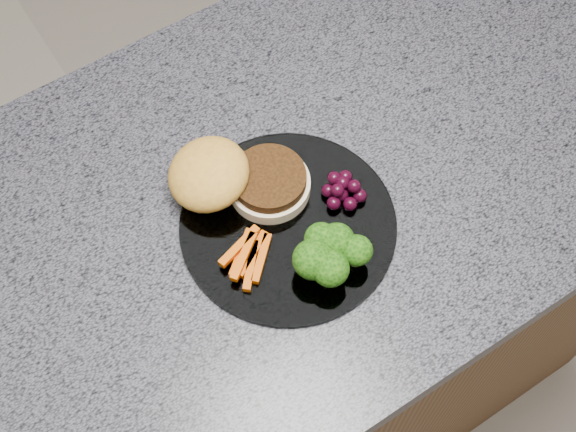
% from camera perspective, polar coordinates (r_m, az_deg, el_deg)
% --- Properties ---
extents(island_cabinet, '(1.20, 0.60, 0.86)m').
position_cam_1_polar(island_cabinet, '(1.41, -1.26, -7.99)').
color(island_cabinet, brown).
rests_on(island_cabinet, ground).
extents(countertop, '(1.20, 0.60, 0.04)m').
position_cam_1_polar(countertop, '(1.00, -1.76, 0.86)').
color(countertop, '#52515C').
rests_on(countertop, island_cabinet).
extents(plate, '(0.26, 0.26, 0.01)m').
position_cam_1_polar(plate, '(0.96, 0.00, -0.64)').
color(plate, white).
rests_on(plate, countertop).
extents(burger, '(0.19, 0.16, 0.05)m').
position_cam_1_polar(burger, '(0.96, -4.11, 2.64)').
color(burger, beige).
rests_on(burger, plate).
extents(carrot_sticks, '(0.07, 0.07, 0.02)m').
position_cam_1_polar(carrot_sticks, '(0.93, -2.85, -2.83)').
color(carrot_sticks, '#D15003').
rests_on(carrot_sticks, plate).
extents(broccoli, '(0.09, 0.08, 0.06)m').
position_cam_1_polar(broccoli, '(0.90, 2.91, -2.69)').
color(broccoli, olive).
rests_on(broccoli, plate).
extents(grape_bunch, '(0.05, 0.05, 0.03)m').
position_cam_1_polar(grape_bunch, '(0.96, 3.95, 1.92)').
color(grape_bunch, black).
rests_on(grape_bunch, plate).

